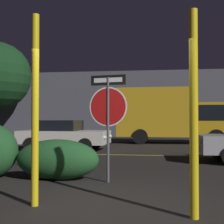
{
  "coord_description": "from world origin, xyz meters",
  "views": [
    {
      "loc": [
        0.71,
        -4.85,
        1.37
      ],
      "look_at": [
        -0.49,
        4.19,
        1.59
      ],
      "focal_mm": 50.0,
      "sensor_mm": 36.0,
      "label": 1
    }
  ],
  "objects_px": {
    "stop_sign": "(108,107)",
    "yellow_pole_left": "(35,109)",
    "passing_car_2": "(64,135)",
    "hedge_bush_2": "(57,159)",
    "yellow_pole_right": "(194,113)",
    "delivery_truck": "(175,115)"
  },
  "relations": [
    {
      "from": "stop_sign",
      "to": "delivery_truck",
      "type": "height_order",
      "value": "delivery_truck"
    },
    {
      "from": "yellow_pole_right",
      "to": "hedge_bush_2",
      "type": "xyz_separation_m",
      "value": [
        -2.73,
        2.46,
        -1.0
      ]
    },
    {
      "from": "stop_sign",
      "to": "yellow_pole_left",
      "type": "bearing_deg",
      "value": -103.72
    },
    {
      "from": "yellow_pole_left",
      "to": "passing_car_2",
      "type": "distance_m",
      "value": 9.08
    },
    {
      "from": "yellow_pole_right",
      "to": "yellow_pole_left",
      "type": "bearing_deg",
      "value": 172.39
    },
    {
      "from": "yellow_pole_right",
      "to": "delivery_truck",
      "type": "bearing_deg",
      "value": 87.09
    },
    {
      "from": "yellow_pole_left",
      "to": "yellow_pole_right",
      "type": "bearing_deg",
      "value": -7.61
    },
    {
      "from": "yellow_pole_left",
      "to": "hedge_bush_2",
      "type": "bearing_deg",
      "value": 97.99
    },
    {
      "from": "passing_car_2",
      "to": "delivery_truck",
      "type": "xyz_separation_m",
      "value": [
        5.23,
        4.74,
        0.96
      ]
    },
    {
      "from": "stop_sign",
      "to": "passing_car_2",
      "type": "xyz_separation_m",
      "value": [
        -2.98,
        6.8,
        -0.96
      ]
    },
    {
      "from": "yellow_pole_left",
      "to": "yellow_pole_right",
      "type": "xyz_separation_m",
      "value": [
        2.43,
        -0.33,
        -0.07
      ]
    },
    {
      "from": "yellow_pole_right",
      "to": "hedge_bush_2",
      "type": "relative_size",
      "value": 1.51
    },
    {
      "from": "stop_sign",
      "to": "yellow_pole_left",
      "type": "height_order",
      "value": "yellow_pole_left"
    },
    {
      "from": "yellow_pole_right",
      "to": "hedge_bush_2",
      "type": "bearing_deg",
      "value": 137.99
    },
    {
      "from": "passing_car_2",
      "to": "yellow_pole_left",
      "type": "bearing_deg",
      "value": 16.64
    },
    {
      "from": "hedge_bush_2",
      "to": "yellow_pole_right",
      "type": "bearing_deg",
      "value": -42.01
    },
    {
      "from": "yellow_pole_left",
      "to": "yellow_pole_right",
      "type": "distance_m",
      "value": 2.45
    },
    {
      "from": "stop_sign",
      "to": "yellow_pole_right",
      "type": "distance_m",
      "value": 2.79
    },
    {
      "from": "yellow_pole_left",
      "to": "hedge_bush_2",
      "type": "relative_size",
      "value": 1.59
    },
    {
      "from": "delivery_truck",
      "to": "yellow_pole_left",
      "type": "bearing_deg",
      "value": -11.71
    },
    {
      "from": "yellow_pole_right",
      "to": "delivery_truck",
      "type": "height_order",
      "value": "delivery_truck"
    },
    {
      "from": "yellow_pole_left",
      "to": "delivery_truck",
      "type": "distance_m",
      "value": 13.9
    }
  ]
}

